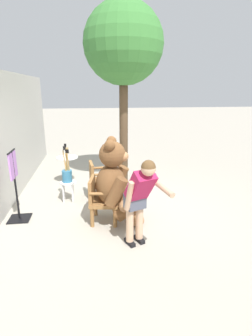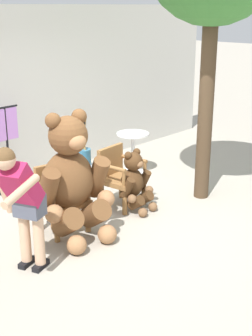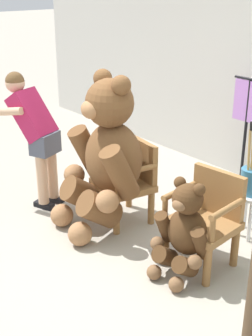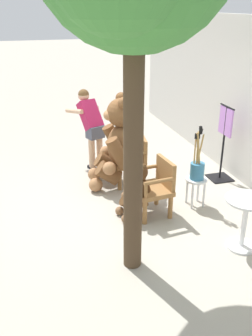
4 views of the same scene
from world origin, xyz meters
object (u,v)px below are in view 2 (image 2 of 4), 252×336
object	(u,v)px
wooden_chair_right	(119,175)
teddy_bear_large	(72,178)
wooden_chair_left	(61,196)
brush_bucket	(84,153)
white_stool	(84,172)
person_visitor	(22,197)
teddy_bear_small	(135,181)
clothing_display_stand	(8,148)
round_side_table	(133,148)

from	to	relation	value
wooden_chair_right	teddy_bear_large	distance (m)	1.19
wooden_chair_left	brush_bucket	size ratio (longest dim) A/B	1.01
wooden_chair_left	white_stool	xyz separation A→B (m)	(1.04, 0.71, -0.11)
teddy_bear_large	white_stool	world-z (taller)	teddy_bear_large
wooden_chair_left	white_stool	world-z (taller)	wooden_chair_left
wooden_chair_right	white_stool	world-z (taller)	wooden_chair_right
person_visitor	teddy_bear_small	bearing A→B (deg)	7.31
wooden_chair_left	clothing_display_stand	size ratio (longest dim) A/B	0.63
teddy_bear_large	clothing_display_stand	bearing A→B (deg)	80.90
brush_bucket	wooden_chair_right	bearing A→B (deg)	-85.60
person_visitor	white_stool	size ratio (longest dim) A/B	3.25
wooden_chair_left	teddy_bear_small	world-z (taller)	teddy_bear_small
brush_bucket	round_side_table	xyz separation A→B (m)	(1.21, 0.09, -0.22)
white_stool	round_side_table	xyz separation A→B (m)	(1.21, 0.09, 0.09)
wooden_chair_left	brush_bucket	bearing A→B (deg)	34.27
wooden_chair_right	person_visitor	size ratio (longest dim) A/B	0.58
person_visitor	wooden_chair_left	bearing A→B (deg)	30.26
person_visitor	wooden_chair_right	bearing A→B (deg)	15.18
wooden_chair_left	teddy_bear_large	world-z (taller)	teddy_bear_large
round_side_table	person_visitor	bearing A→B (deg)	-157.09
person_visitor	clothing_display_stand	size ratio (longest dim) A/B	1.10
teddy_bear_small	white_stool	world-z (taller)	teddy_bear_small
wooden_chair_left	person_visitor	distance (m)	1.18
person_visitor	clothing_display_stand	world-z (taller)	person_visitor
teddy_bear_large	brush_bucket	world-z (taller)	teddy_bear_large
wooden_chair_right	brush_bucket	xyz separation A→B (m)	(-0.05, 0.70, 0.20)
wooden_chair_right	round_side_table	distance (m)	1.40
wooden_chair_left	clothing_display_stand	distance (m)	1.63
teddy_bear_large	person_visitor	size ratio (longest dim) A/B	1.08
brush_bucket	clothing_display_stand	size ratio (longest dim) A/B	0.63
teddy_bear_large	brush_bucket	distance (m)	1.44
brush_bucket	teddy_bear_large	bearing A→B (deg)	-137.43
wooden_chair_right	clothing_display_stand	xyz separation A→B (m)	(-0.81, 1.58, 0.26)
wooden_chair_right	person_visitor	bearing A→B (deg)	-164.82
round_side_table	teddy_bear_small	bearing A→B (deg)	-136.54
teddy_bear_small	wooden_chair_right	bearing A→B (deg)	92.23
clothing_display_stand	white_stool	bearing A→B (deg)	-49.08
wooden_chair_right	teddy_bear_small	world-z (taller)	teddy_bear_small
teddy_bear_large	teddy_bear_small	size ratio (longest dim) A/B	1.80
person_visitor	white_stool	xyz separation A→B (m)	(1.98, 1.26, -0.54)
teddy_bear_small	white_stool	distance (m)	1.00
wooden_chair_left	wooden_chair_right	size ratio (longest dim) A/B	1.00
person_visitor	brush_bucket	bearing A→B (deg)	32.40
wooden_chair_right	teddy_bear_large	size ratio (longest dim) A/B	0.53
white_stool	wooden_chair_right	bearing A→B (deg)	-85.70
teddy_bear_small	brush_bucket	size ratio (longest dim) A/B	1.04
wooden_chair_right	brush_bucket	size ratio (longest dim) A/B	1.01
wooden_chair_right	round_side_table	bearing A→B (deg)	34.55
wooden_chair_left	round_side_table	world-z (taller)	wooden_chair_left
wooden_chair_left	teddy_bear_large	xyz separation A→B (m)	(-0.02, -0.27, 0.33)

